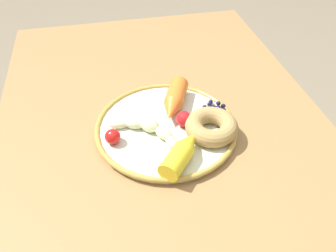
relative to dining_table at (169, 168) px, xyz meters
name	(u,v)px	position (x,y,z in m)	size (l,w,h in m)	color
dining_table	(169,168)	(0.00, 0.00, 0.00)	(1.20, 0.74, 0.71)	#9A7545
plate	(168,127)	(0.03, 0.00, 0.10)	(0.31, 0.31, 0.02)	silver
banana	(148,128)	(0.02, 0.04, 0.11)	(0.11, 0.14, 0.03)	beige
carrot_orange	(174,100)	(0.09, -0.03, 0.12)	(0.14, 0.09, 0.04)	orange
carrot_yellow	(182,153)	(-0.07, -0.01, 0.12)	(0.12, 0.11, 0.04)	yellow
donut	(211,127)	(-0.01, -0.09, 0.12)	(0.11, 0.11, 0.04)	#AB8A4F
blueberry_pile	(214,108)	(0.06, -0.12, 0.11)	(0.05, 0.06, 0.02)	#191638
tomato_near	(184,119)	(0.03, -0.04, 0.12)	(0.04, 0.04, 0.04)	red
tomato_mid	(113,137)	(0.01, 0.12, 0.12)	(0.03, 0.03, 0.03)	red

